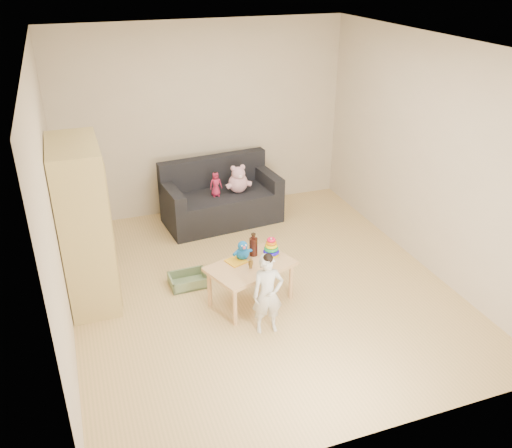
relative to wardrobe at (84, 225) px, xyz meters
name	(u,v)px	position (x,y,z in m)	size (l,w,h in m)	color
room	(260,178)	(1.75, -0.42, 0.43)	(4.50, 4.50, 4.50)	#DAB275
wardrobe	(84,225)	(0.00, 0.00, 0.00)	(0.48, 0.96, 1.73)	#D7C076
sofa	(222,207)	(1.82, 1.29, -0.65)	(1.54, 0.77, 0.43)	black
play_table	(251,283)	(1.56, -0.66, -0.64)	(0.86, 0.54, 0.45)	tan
storage_bin	(189,280)	(1.01, -0.12, -0.80)	(0.42, 0.31, 0.12)	gray
toddler	(268,295)	(1.56, -1.18, -0.46)	(0.30, 0.20, 0.82)	silver
pink_bear	(238,181)	(2.04, 1.24, -0.27)	(0.28, 0.24, 0.32)	#E2A7BF
doll	(216,185)	(1.72, 1.21, -0.27)	(0.16, 0.11, 0.33)	#B22148
ring_stacker	(271,248)	(1.84, -0.54, -0.33)	(0.17, 0.17, 0.20)	#D8D40B
brown_bottle	(253,246)	(1.66, -0.48, -0.30)	(0.09, 0.09, 0.26)	black
blue_plush	(242,250)	(1.52, -0.52, -0.30)	(0.18, 0.14, 0.22)	blue
wooden_figure	(251,263)	(1.54, -0.73, -0.35)	(0.05, 0.04, 0.12)	brown
yellow_book	(236,261)	(1.44, -0.55, -0.41)	(0.18, 0.18, 0.01)	yellow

